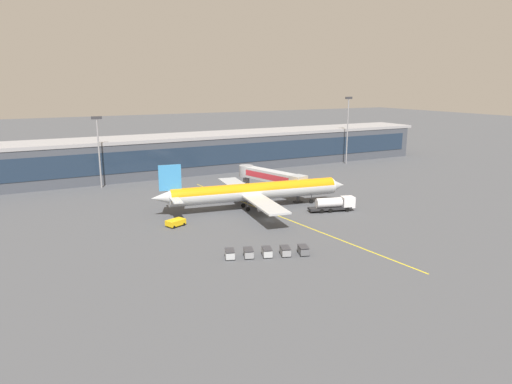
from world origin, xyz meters
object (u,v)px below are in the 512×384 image
Objects in this scene: baggage_cart_2 at (267,252)px; baggage_cart_4 at (303,250)px; fuel_tanker at (335,204)px; baggage_cart_0 at (230,254)px; pushback_tug at (176,222)px; baggage_cart_3 at (285,251)px; baggage_cart_1 at (248,253)px; main_airliner at (254,191)px.

baggage_cart_4 is at bearing -19.58° from baggage_cart_2.
fuel_tanker reaches higher than baggage_cart_2.
baggage_cart_2 is at bearing -147.12° from fuel_tanker.
baggage_cart_4 is (12.06, -4.29, 0.00)m from baggage_cart_0.
baggage_cart_0 is at bearing 160.42° from baggage_cart_2.
fuel_tanker is 3.68× the size of baggage_cart_0.
fuel_tanker is 36.82m from pushback_tug.
baggage_cart_0 is 1.00× the size of baggage_cart_3.
baggage_cart_3 is 3.20m from baggage_cart_4.
fuel_tanker is at bearing 32.88° from baggage_cart_2.
baggage_cart_1 is at bearing 160.42° from baggage_cart_4.
baggage_cart_4 is at bearing -19.58° from baggage_cart_1.
baggage_cart_3 is (3.01, -1.07, 0.00)m from baggage_cart_2.
baggage_cart_0 is 6.40m from baggage_cart_2.
baggage_cart_2 is at bearing -19.58° from baggage_cart_1.
baggage_cart_4 is (-22.22, -20.41, -0.96)m from fuel_tanker.
main_airliner is 15.87× the size of baggage_cart_3.
fuel_tanker is 3.68× the size of baggage_cart_1.
baggage_cart_4 reaches higher than pushback_tug.
baggage_cart_2 is (-28.25, -18.26, -0.96)m from fuel_tanker.
fuel_tanker is 3.68× the size of baggage_cart_2.
baggage_cart_2 is at bearing -71.55° from pushback_tug.
pushback_tug is at bearing 118.16° from baggage_cart_4.
baggage_cart_0 is (-18.86, -26.82, -3.36)m from main_airliner.
baggage_cart_0 is 3.20m from baggage_cart_1.
baggage_cart_1 is 6.40m from baggage_cart_3.
main_airliner reaches higher than baggage_cart_4.
baggage_cart_1 is at bearing -77.65° from pushback_tug.
baggage_cart_2 is (3.01, -1.07, 0.00)m from baggage_cart_1.
baggage_cart_4 is (14.11, -26.36, -0.07)m from pushback_tug.
baggage_cart_3 is (-25.23, -19.33, -0.96)m from fuel_tanker.
main_airliner is at bearing 12.80° from pushback_tug.
main_airliner is 21.70m from pushback_tug.
baggage_cart_0 is 9.60m from baggage_cart_3.
baggage_cart_3 is at bearing -19.58° from baggage_cart_0.
pushback_tug is 1.45× the size of baggage_cart_1.
baggage_cart_2 is 6.40m from baggage_cart_4.
main_airliner is 10.92× the size of pushback_tug.
baggage_cart_2 is 1.00× the size of baggage_cart_4.
baggage_cart_2 is at bearing 160.42° from baggage_cart_4.
baggage_cart_2 reaches higher than pushback_tug.
baggage_cart_1 is 9.60m from baggage_cart_4.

